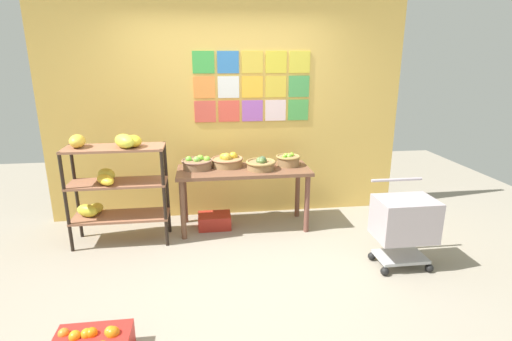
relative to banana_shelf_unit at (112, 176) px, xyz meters
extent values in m
plane|color=gray|center=(1.28, -0.85, -0.75)|extent=(9.02, 9.02, 0.00)
cube|color=#DCB052|center=(1.28, 0.69, 0.60)|extent=(4.37, 0.06, 2.72)
cube|color=green|center=(1.01, 0.65, 1.16)|extent=(0.25, 0.01, 0.25)
cube|color=#3275BD|center=(1.29, 0.65, 1.16)|extent=(0.25, 0.01, 0.25)
cube|color=gold|center=(1.58, 0.65, 1.16)|extent=(0.25, 0.01, 0.25)
cube|color=gold|center=(1.87, 0.65, 1.16)|extent=(0.25, 0.01, 0.25)
cube|color=gold|center=(2.16, 0.65, 1.16)|extent=(0.25, 0.01, 0.25)
cube|color=orange|center=(1.01, 0.65, 0.87)|extent=(0.25, 0.01, 0.25)
cube|color=silver|center=(1.29, 0.65, 0.87)|extent=(0.25, 0.01, 0.25)
cube|color=yellow|center=(1.58, 0.65, 0.87)|extent=(0.25, 0.01, 0.25)
cube|color=gold|center=(1.87, 0.65, 0.87)|extent=(0.25, 0.01, 0.25)
cube|color=#479E4F|center=(2.16, 0.65, 0.87)|extent=(0.25, 0.01, 0.25)
cube|color=#DA5043|center=(1.01, 0.65, 0.58)|extent=(0.25, 0.01, 0.25)
cube|color=#E34F40|center=(1.29, 0.65, 0.58)|extent=(0.25, 0.01, 0.25)
cube|color=#A257BD|center=(1.58, 0.65, 0.58)|extent=(0.25, 0.01, 0.25)
cube|color=silver|center=(1.87, 0.65, 0.58)|extent=(0.25, 0.01, 0.25)
cube|color=#4AA44C|center=(2.16, 0.65, 0.58)|extent=(0.25, 0.01, 0.25)
cylinder|color=black|center=(-0.44, -0.17, -0.22)|extent=(0.04, 0.04, 1.07)
cylinder|color=black|center=(0.54, -0.17, -0.22)|extent=(0.04, 0.04, 1.07)
cylinder|color=black|center=(-0.44, 0.18, -0.22)|extent=(0.04, 0.04, 1.07)
cylinder|color=black|center=(0.54, 0.18, -0.22)|extent=(0.04, 0.04, 1.07)
cube|color=#935F45|center=(0.05, 0.00, -0.46)|extent=(1.02, 0.38, 0.03)
ellipsoid|color=gold|center=(-0.24, 0.11, -0.39)|extent=(0.16, 0.21, 0.10)
ellipsoid|color=yellow|center=(-0.30, 0.01, -0.38)|extent=(0.28, 0.23, 0.14)
cube|color=#935F45|center=(0.05, 0.00, -0.08)|extent=(1.02, 0.38, 0.02)
ellipsoid|color=yellow|center=(-0.05, -0.07, -0.01)|extent=(0.28, 0.32, 0.10)
ellipsoid|color=gold|center=(-0.07, 0.05, 0.01)|extent=(0.25, 0.23, 0.14)
cube|color=#935F45|center=(0.05, 0.00, 0.31)|extent=(1.02, 0.38, 0.02)
ellipsoid|color=#D7D73E|center=(0.17, -0.06, 0.39)|extent=(0.30, 0.34, 0.14)
ellipsoid|color=gold|center=(-0.31, 0.02, 0.39)|extent=(0.19, 0.26, 0.13)
ellipsoid|color=gold|center=(0.25, -0.03, 0.38)|extent=(0.24, 0.27, 0.12)
cube|color=brown|center=(1.42, 0.21, -0.05)|extent=(1.53, 0.58, 0.04)
cylinder|color=brown|center=(0.72, -0.03, -0.41)|extent=(0.06, 0.06, 0.69)
cylinder|color=brown|center=(2.13, -0.03, -0.41)|extent=(0.06, 0.06, 0.69)
cylinder|color=brown|center=(0.72, 0.44, -0.41)|extent=(0.06, 0.06, 0.69)
cylinder|color=brown|center=(2.13, 0.44, -0.41)|extent=(0.06, 0.06, 0.69)
cylinder|color=olive|center=(1.62, 0.16, 0.01)|extent=(0.31, 0.31, 0.09)
torus|color=olive|center=(1.62, 0.16, 0.06)|extent=(0.35, 0.35, 0.03)
sphere|color=#536D37|center=(1.60, 0.17, 0.07)|extent=(0.08, 0.08, 0.08)
sphere|color=#425B39|center=(1.64, 0.16, 0.08)|extent=(0.09, 0.09, 0.09)
sphere|color=#4B6731|center=(1.62, 0.12, 0.07)|extent=(0.08, 0.08, 0.08)
sphere|color=#496534|center=(1.60, 0.15, 0.07)|extent=(0.07, 0.07, 0.07)
sphere|color=#545E2E|center=(1.62, 0.16, 0.07)|extent=(0.09, 0.09, 0.09)
sphere|color=#475C2B|center=(1.64, 0.16, 0.07)|extent=(0.09, 0.09, 0.09)
cylinder|color=#856244|center=(0.89, 0.29, 0.02)|extent=(0.34, 0.34, 0.09)
torus|color=#875E4C|center=(0.89, 0.29, 0.07)|extent=(0.36, 0.36, 0.02)
sphere|color=#70B943|center=(0.89, 0.27, 0.08)|extent=(0.08, 0.08, 0.08)
sphere|color=#6CBF3B|center=(0.80, 0.31, 0.08)|extent=(0.07, 0.07, 0.07)
sphere|color=#79C437|center=(0.93, 0.35, 0.08)|extent=(0.08, 0.08, 0.08)
sphere|color=#69B744|center=(0.92, 0.37, 0.08)|extent=(0.06, 0.06, 0.06)
sphere|color=#73B733|center=(1.01, 0.31, 0.07)|extent=(0.08, 0.08, 0.08)
sphere|color=#75C043|center=(0.90, 0.29, 0.08)|extent=(0.07, 0.07, 0.07)
cylinder|color=#977347|center=(1.24, 0.34, 0.02)|extent=(0.35, 0.35, 0.09)
torus|color=#9F6D4B|center=(1.24, 0.34, 0.06)|extent=(0.37, 0.37, 0.02)
sphere|color=gold|center=(1.20, 0.35, 0.08)|extent=(0.09, 0.09, 0.09)
sphere|color=gold|center=(1.25, 0.33, 0.07)|extent=(0.09, 0.09, 0.09)
sphere|color=gold|center=(1.33, 0.40, 0.07)|extent=(0.10, 0.10, 0.10)
sphere|color=gold|center=(1.32, 0.38, 0.09)|extent=(0.09, 0.09, 0.09)
sphere|color=gold|center=(1.23, 0.32, 0.09)|extent=(0.10, 0.10, 0.10)
cylinder|color=olive|center=(1.96, 0.28, 0.03)|extent=(0.26, 0.26, 0.11)
torus|color=olive|center=(1.96, 0.28, 0.08)|extent=(0.29, 0.29, 0.02)
sphere|color=#7BD237|center=(1.98, 0.28, 0.09)|extent=(0.06, 0.06, 0.06)
sphere|color=#72CF31|center=(1.91, 0.25, 0.09)|extent=(0.05, 0.05, 0.05)
sphere|color=#77C02F|center=(1.94, 0.28, 0.09)|extent=(0.06, 0.06, 0.06)
sphere|color=#81C13B|center=(1.97, 0.27, 0.09)|extent=(0.06, 0.06, 0.06)
sphere|color=#85C82D|center=(2.01, 0.31, 0.09)|extent=(0.06, 0.06, 0.06)
cube|color=#AA281C|center=(1.07, 0.23, -0.67)|extent=(0.38, 0.28, 0.17)
sphere|color=orange|center=(0.15, -1.79, -0.57)|extent=(0.08, 0.08, 0.08)
sphere|color=orange|center=(0.31, -1.79, -0.56)|extent=(0.08, 0.08, 0.08)
sphere|color=orange|center=(0.19, -1.79, -0.56)|extent=(0.08, 0.08, 0.08)
sphere|color=orange|center=(0.08, -1.80, -0.57)|extent=(0.08, 0.08, 0.08)
sphere|color=orange|center=(0.00, -1.75, -0.57)|extent=(0.08, 0.08, 0.08)
sphere|color=orange|center=(0.33, -1.80, -0.57)|extent=(0.09, 0.09, 0.09)
sphere|color=black|center=(2.62, -1.06, -0.71)|extent=(0.08, 0.08, 0.08)
sphere|color=black|center=(3.06, -1.06, -0.71)|extent=(0.08, 0.08, 0.08)
sphere|color=black|center=(2.62, -0.77, -0.71)|extent=(0.08, 0.08, 0.08)
sphere|color=black|center=(3.06, -0.77, -0.71)|extent=(0.08, 0.08, 0.08)
cube|color=#A5A8AD|center=(2.84, -0.91, -0.65)|extent=(0.47, 0.31, 0.03)
cube|color=#A59AA1|center=(2.84, -0.91, -0.26)|extent=(0.55, 0.39, 0.39)
cylinder|color=#A59AA1|center=(2.84, -0.69, 0.06)|extent=(0.52, 0.03, 0.03)
camera|label=1|loc=(0.99, -4.13, 1.22)|focal=27.51mm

